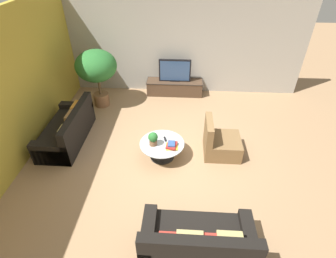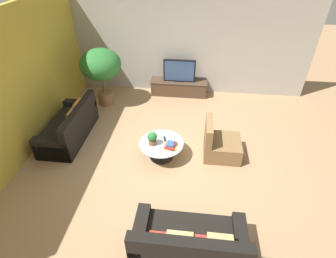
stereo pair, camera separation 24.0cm
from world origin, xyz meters
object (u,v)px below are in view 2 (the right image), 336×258
object	(u,v)px
television	(179,71)
couch_near_entry	(189,244)
potted_palm_tall	(101,67)
couch_by_wall	(70,127)
coffee_table	(161,147)
armchair_wicker	(220,145)
potted_plant_tabletop	(152,138)
media_console	(179,87)

from	to	relation	value
television	couch_near_entry	distance (m)	5.22
potted_palm_tall	couch_by_wall	bearing A→B (deg)	-101.84
coffee_table	potted_palm_tall	distance (m)	3.03
television	armchair_wicker	world-z (taller)	television
couch_near_entry	potted_plant_tabletop	xyz separation A→B (m)	(-0.90, 2.14, 0.27)
television	potted_plant_tabletop	size ratio (longest dim) A/B	3.09
potted_plant_tabletop	couch_near_entry	bearing A→B (deg)	-67.28
media_console	television	world-z (taller)	television
television	couch_by_wall	xyz separation A→B (m)	(-2.45, -2.49, -0.49)
television	armchair_wicker	bearing A→B (deg)	-67.56
couch_near_entry	coffee_table	bearing A→B (deg)	-72.02
couch_by_wall	potted_palm_tall	distance (m)	1.92
couch_by_wall	armchair_wicker	size ratio (longest dim) A/B	2.14
coffee_table	couch_by_wall	distance (m)	2.34
potted_palm_tall	potted_plant_tabletop	world-z (taller)	potted_palm_tall
potted_palm_tall	coffee_table	bearing A→B (deg)	-48.03
couch_near_entry	potted_palm_tall	bearing A→B (deg)	-58.65
media_console	couch_by_wall	xyz separation A→B (m)	(-2.45, -2.49, 0.06)
couch_by_wall	armchair_wicker	distance (m)	3.59
couch_by_wall	potted_plant_tabletop	size ratio (longest dim) A/B	5.96
television	potted_plant_tabletop	bearing A→B (deg)	-96.36
couch_near_entry	armchair_wicker	xyz separation A→B (m)	(0.57, 2.43, -0.02)
television	potted_palm_tall	size ratio (longest dim) A/B	0.58
television	armchair_wicker	distance (m)	3.00
couch_by_wall	couch_near_entry	bearing A→B (deg)	48.34
potted_palm_tall	potted_plant_tabletop	distance (m)	2.89
couch_near_entry	potted_palm_tall	size ratio (longest dim) A/B	1.03
media_console	potted_palm_tall	bearing A→B (deg)	-159.01
couch_by_wall	potted_palm_tall	size ratio (longest dim) A/B	1.12
armchair_wicker	media_console	bearing A→B (deg)	22.43
media_console	potted_plant_tabletop	distance (m)	3.06
potted_plant_tabletop	couch_by_wall	bearing A→B (deg)	165.74
coffee_table	media_console	bearing A→B (deg)	87.01
media_console	couch_near_entry	xyz separation A→B (m)	(0.56, -5.17, 0.06)
coffee_table	armchair_wicker	size ratio (longest dim) A/B	1.13
couch_near_entry	couch_by_wall	bearing A→B (deg)	-41.66
media_console	potted_palm_tall	distance (m)	2.43
armchair_wicker	potted_plant_tabletop	distance (m)	1.52
media_console	couch_by_wall	distance (m)	3.49
coffee_table	couch_by_wall	size ratio (longest dim) A/B	0.53
coffee_table	armchair_wicker	xyz separation A→B (m)	(1.29, 0.23, -0.00)
couch_near_entry	media_console	bearing A→B (deg)	-83.81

